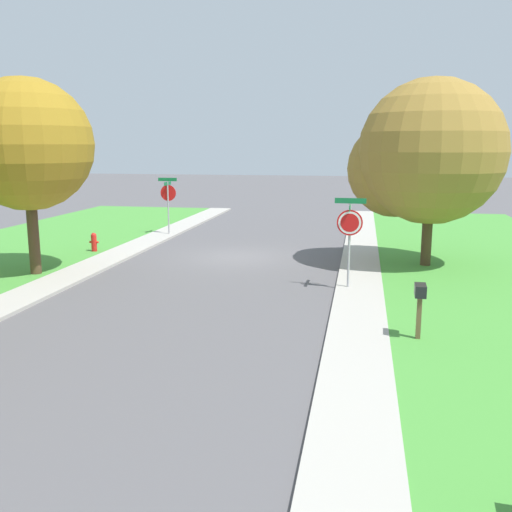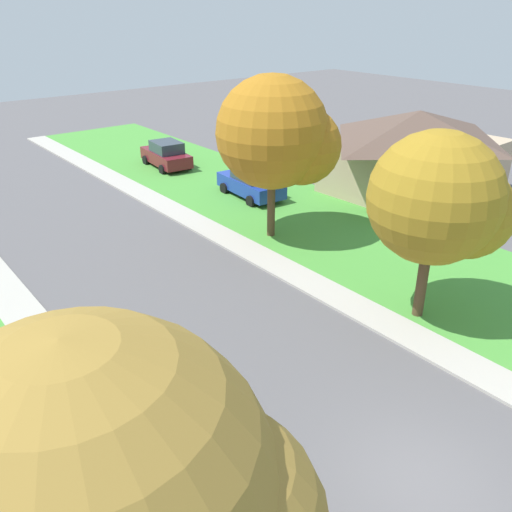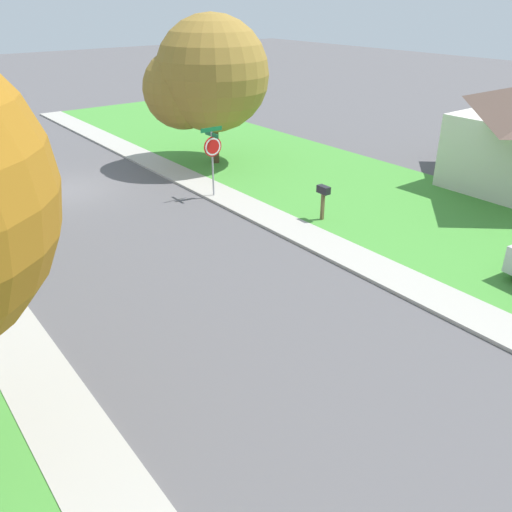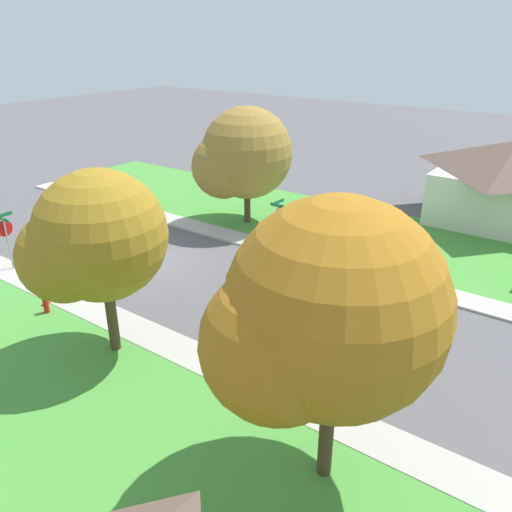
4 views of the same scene
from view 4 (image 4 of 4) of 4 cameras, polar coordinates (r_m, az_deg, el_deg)
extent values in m
plane|color=#565456|center=(24.93, -11.60, -0.61)|extent=(120.00, 120.00, 0.00)
cube|color=#ADA89E|center=(15.41, 7.93, -17.51)|extent=(1.40, 56.00, 0.10)
cube|color=#ADA89E|center=(22.85, 19.17, -3.78)|extent=(1.40, 56.00, 0.10)
cube|color=#479338|center=(27.03, 22.20, 0.11)|extent=(8.00, 56.00, 0.08)
cylinder|color=#9E9EA3|center=(25.69, -26.14, 1.22)|extent=(0.07, 0.07, 2.60)
cylinder|color=red|center=(25.48, -26.50, 2.79)|extent=(0.76, 0.04, 0.76)
cylinder|color=white|center=(25.49, -26.52, 2.80)|extent=(0.67, 0.01, 0.67)
cylinder|color=red|center=(25.50, -26.52, 2.80)|extent=(0.55, 0.01, 0.55)
cube|color=#146B38|center=(25.24, -26.71, 4.12)|extent=(0.92, 0.03, 0.16)
cube|color=#146B38|center=(25.30, -26.63, 3.72)|extent=(0.03, 0.92, 0.16)
cylinder|color=#9E9EA3|center=(24.87, 2.49, 3.07)|extent=(0.07, 0.07, 2.60)
cylinder|color=red|center=(24.58, 2.61, 4.68)|extent=(0.76, 0.05, 0.76)
cylinder|color=white|center=(24.57, 2.65, 4.67)|extent=(0.67, 0.02, 0.67)
cylinder|color=red|center=(24.57, 2.66, 4.67)|extent=(0.55, 0.02, 0.55)
cube|color=#146B38|center=(24.40, 2.54, 6.12)|extent=(0.92, 0.05, 0.16)
cube|color=#146B38|center=(24.46, 2.54, 5.69)|extent=(0.05, 0.92, 0.16)
cylinder|color=#4C3823|center=(17.91, -15.97, -6.39)|extent=(0.36, 0.36, 2.83)
sphere|color=olive|center=(16.68, -17.09, 2.24)|extent=(4.24, 4.24, 4.24)
sphere|color=olive|center=(16.86, -20.73, 0.00)|extent=(2.97, 2.97, 2.97)
cylinder|color=#4C3823|center=(12.90, 8.00, -18.39)|extent=(0.36, 0.36, 3.13)
sphere|color=#A36819|center=(10.97, 8.97, -5.69)|extent=(4.87, 4.87, 4.87)
sphere|color=#A36819|center=(10.77, 2.55, -9.81)|extent=(3.41, 3.41, 3.41)
cylinder|color=#4C3823|center=(29.00, -0.99, 5.90)|extent=(0.36, 0.36, 2.32)
sphere|color=olive|center=(28.22, -1.03, 11.53)|extent=(5.02, 5.02, 5.02)
sphere|color=olive|center=(27.95, -3.68, 10.04)|extent=(3.51, 3.51, 3.51)
cube|color=silver|center=(33.15, 26.53, 6.31)|extent=(8.42, 7.22, 3.00)
cube|color=#51331E|center=(33.94, 20.44, 6.92)|extent=(1.00, 0.06, 2.10)
cylinder|color=red|center=(21.51, -22.58, -5.24)|extent=(0.22, 0.22, 0.70)
sphere|color=red|center=(21.34, -22.74, -4.37)|extent=(0.22, 0.22, 0.22)
cylinder|color=red|center=(21.53, -22.31, -4.87)|extent=(0.10, 0.08, 0.08)
cylinder|color=red|center=(21.41, -22.93, -5.14)|extent=(0.10, 0.08, 0.08)
cube|color=brown|center=(24.68, 13.16, 0.31)|extent=(0.10, 0.10, 1.05)
cube|color=black|center=(24.43, 13.30, 1.71)|extent=(0.26, 0.49, 0.26)
camera|label=1|loc=(21.16, 45.35, 0.46)|focal=40.05mm
camera|label=2|loc=(31.73, -7.47, 23.17)|focal=37.38mm
camera|label=3|loc=(10.11, 56.42, -4.65)|focal=37.06mm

